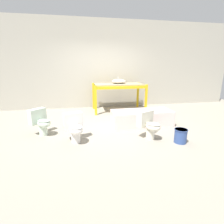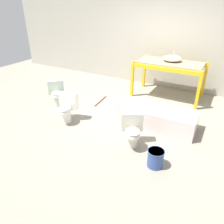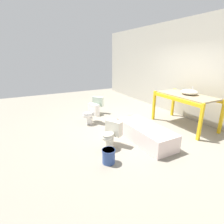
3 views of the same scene
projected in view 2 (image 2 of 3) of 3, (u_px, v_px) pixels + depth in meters
The scene contains 10 objects.
ground_plane at pixel (127, 109), 5.35m from camera, with size 12.00×12.00×0.00m, color gray.
warehouse_wall_rear at pixel (160, 31), 6.17m from camera, with size 10.80×0.08×3.20m.
shelving_rack at pixel (170, 67), 5.69m from camera, with size 1.78×0.94×0.96m.
sink_basin at pixel (172, 58), 5.65m from camera, with size 0.49×0.44×0.23m.
bathtub_main at pixel (157, 116), 4.57m from camera, with size 1.63×0.68×0.40m.
toilet_near at pixel (56, 92), 5.45m from camera, with size 0.58×0.58×0.61m.
toilet_far at pixel (67, 107), 4.70m from camera, with size 0.44×0.55×0.61m.
toilet_extra at pixel (132, 129), 3.91m from camera, with size 0.52×0.58×0.61m.
bucket_white at pixel (155, 158), 3.47m from camera, with size 0.27×0.27×0.30m.
loose_pipe at pixel (101, 101), 5.76m from camera, with size 0.12×0.68×0.04m.
Camera 2 is at (2.01, -4.36, 2.40)m, focal length 35.00 mm.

